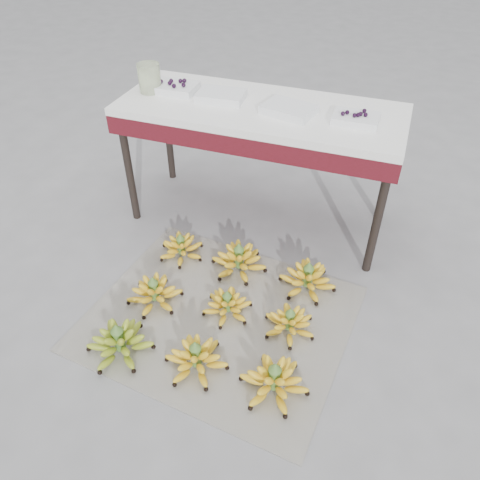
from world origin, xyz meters
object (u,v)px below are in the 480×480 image
(tray_left, at_px, (221,96))
(tray_right, at_px, (289,109))
(bunch_back_left, at_px, (181,248))
(tray_far_right, at_px, (356,118))
(bunch_back_right, at_px, (307,279))
(bunch_front_left, at_px, (120,342))
(bunch_mid_center, at_px, (227,305))
(bunch_mid_right, at_px, (289,323))
(bunch_back_center, at_px, (239,260))
(tray_far_left, at_px, (174,87))
(newspaper_mat, at_px, (219,318))
(bunch_front_right, at_px, (274,381))
(glass_jar, at_px, (149,78))
(vendor_table, at_px, (260,121))
(bunch_mid_left, at_px, (155,293))
(bunch_front_center, at_px, (196,358))

(tray_left, bearing_deg, tray_right, -7.06)
(bunch_back_left, relative_size, tray_far_right, 1.34)
(bunch_back_right, bearing_deg, bunch_front_left, -122.61)
(bunch_front_left, bearing_deg, tray_right, 69.93)
(bunch_mid_center, distance_m, tray_left, 1.16)
(bunch_mid_right, bearing_deg, bunch_mid_center, -162.84)
(bunch_front_left, xyz_separation_m, bunch_back_center, (0.33, 0.72, 0.00))
(bunch_front_left, xyz_separation_m, tray_far_left, (-0.26, 1.25, 0.70))
(tray_right, bearing_deg, newspaper_mat, -95.71)
(bunch_front_right, distance_m, bunch_mid_center, 0.49)
(tray_far_right, height_order, glass_jar, glass_jar)
(tray_right, bearing_deg, bunch_front_left, -110.29)
(tray_far_right, bearing_deg, vendor_table, 177.15)
(tray_left, xyz_separation_m, tray_right, (0.40, -0.05, 0.00))
(bunch_mid_left, height_order, tray_far_right, tray_far_right)
(newspaper_mat, relative_size, tray_right, 4.15)
(tray_right, bearing_deg, bunch_mid_left, -117.33)
(bunch_back_right, relative_size, vendor_table, 0.23)
(tray_far_right, bearing_deg, bunch_back_right, -97.81)
(newspaper_mat, height_order, tray_right, tray_right)
(bunch_front_center, relative_size, bunch_front_right, 1.14)
(bunch_front_right, distance_m, tray_far_right, 1.35)
(bunch_front_center, relative_size, bunch_mid_right, 1.13)
(bunch_back_left, xyz_separation_m, glass_jar, (-0.36, 0.48, 0.77))
(newspaper_mat, distance_m, tray_far_left, 1.34)
(bunch_mid_center, bearing_deg, glass_jar, 123.54)
(newspaper_mat, relative_size, bunch_back_center, 3.49)
(bunch_front_center, relative_size, bunch_mid_left, 1.01)
(bunch_back_center, height_order, tray_right, tray_right)
(tray_far_right, bearing_deg, tray_right, -178.18)
(bunch_mid_left, bearing_deg, bunch_front_center, -58.14)
(bunch_back_center, xyz_separation_m, vendor_table, (-0.06, 0.51, 0.59))
(bunch_back_right, relative_size, tray_left, 1.29)
(bunch_back_right, xyz_separation_m, glass_jar, (-1.10, 0.50, 0.76))
(bunch_mid_left, xyz_separation_m, bunch_back_left, (-0.03, 0.37, -0.00))
(vendor_table, distance_m, tray_left, 0.26)
(bunch_front_center, bearing_deg, bunch_front_right, 19.69)
(bunch_back_center, bearing_deg, bunch_front_center, -75.61)
(newspaper_mat, bearing_deg, bunch_mid_center, 60.58)
(vendor_table, bearing_deg, bunch_mid_right, -62.53)
(bunch_front_left, xyz_separation_m, bunch_mid_right, (0.70, 0.39, -0.01))
(bunch_mid_right, height_order, bunch_back_right, bunch_back_right)
(vendor_table, xyz_separation_m, tray_far_left, (-0.53, 0.03, 0.11))
(bunch_front_left, distance_m, vendor_table, 1.38)
(bunch_mid_center, bearing_deg, tray_left, 102.39)
(bunch_front_left, relative_size, bunch_mid_right, 0.95)
(bunch_back_left, height_order, glass_jar, glass_jar)
(bunch_back_center, bearing_deg, tray_far_left, 148.60)
(bunch_back_left, height_order, bunch_back_center, bunch_back_center)
(glass_jar, bearing_deg, tray_right, -0.97)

